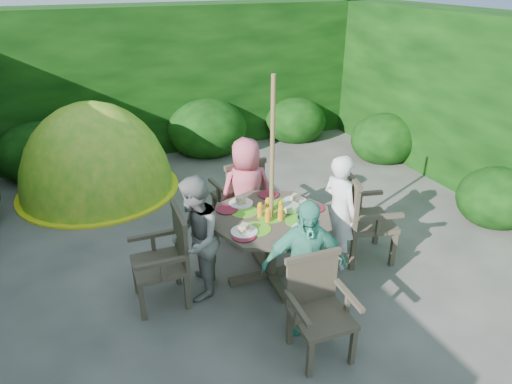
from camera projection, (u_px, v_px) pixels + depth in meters
name	position (u px, v px, depth m)	size (l,w,h in m)	color
ground	(246.00, 250.00, 5.48)	(60.00, 60.00, 0.00)	#484540
hedge_enclosure	(207.00, 119.00, 6.03)	(9.00, 9.00, 2.50)	black
patio_table	(271.00, 226.00, 4.73)	(1.37, 1.37, 0.90)	#3A3226
parasol_pole	(272.00, 186.00, 4.53)	(0.04, 0.04, 2.20)	brown
garden_chair_right	(361.00, 216.00, 5.12)	(0.67, 0.72, 1.02)	#3A3226
garden_chair_left	(167.00, 257.00, 4.46)	(0.52, 0.58, 0.94)	#3A3226
garden_chair_back	(240.00, 193.00, 5.72)	(0.63, 0.57, 0.94)	#3A3226
garden_chair_front	(318.00, 306.00, 3.88)	(0.54, 0.49, 0.87)	#3A3226
child_right	(339.00, 212.00, 4.96)	(0.48, 0.31, 1.31)	white
child_left	(195.00, 239.00, 4.48)	(0.63, 0.49, 1.30)	gray
child_back	(246.00, 192.00, 5.39)	(0.65, 0.42, 1.32)	#E55E72
child_front	(304.00, 267.00, 4.04)	(0.77, 0.32, 1.32)	#4DB497
dome_tent	(100.00, 190.00, 6.94)	(2.57, 2.57, 2.71)	#5DB522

